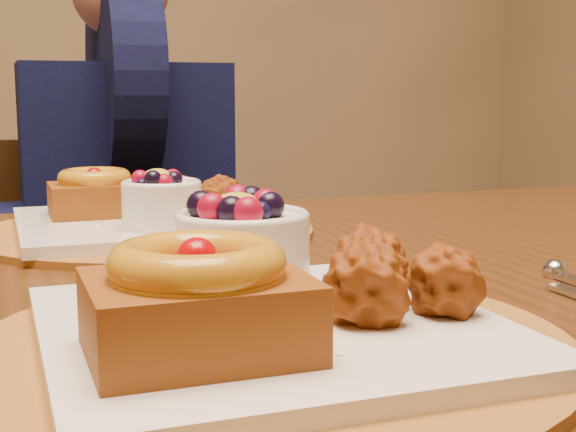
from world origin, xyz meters
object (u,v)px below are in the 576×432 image
at_px(dining_table, 193,360).
at_px(place_setting_near, 264,305).
at_px(place_setting_far, 145,216).
at_px(diner, 126,157).
at_px(chair_far, 72,333).

distance_m(dining_table, place_setting_near, 0.24).
height_order(place_setting_far, diner, diner).
relative_size(place_setting_near, diner, 0.51).
xyz_separation_m(dining_table, chair_far, (-0.04, 0.86, -0.22)).
bearing_deg(place_setting_far, diner, 83.15).
distance_m(place_setting_near, diner, 1.03).
height_order(place_setting_near, place_setting_far, place_setting_near).
height_order(dining_table, place_setting_far, place_setting_far).
relative_size(place_setting_far, chair_far, 0.46).
xyz_separation_m(chair_far, diner, (0.11, -0.05, 0.34)).
xyz_separation_m(place_setting_near, place_setting_far, (0.00, 0.43, -0.01)).
relative_size(dining_table, place_setting_near, 4.21).
xyz_separation_m(place_setting_near, chair_far, (-0.03, 1.08, -0.33)).
bearing_deg(diner, place_setting_far, -95.17).
bearing_deg(chair_far, place_setting_far, -84.62).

